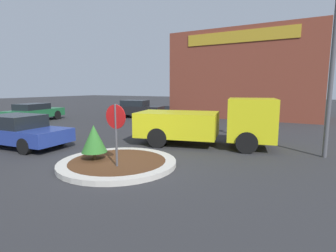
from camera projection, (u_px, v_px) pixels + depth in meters
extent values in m
plane|color=#2D2D30|center=(118.00, 165.00, 8.70)|extent=(120.00, 120.00, 0.00)
cylinder|color=#BCB7AD|center=(118.00, 163.00, 8.68)|extent=(3.87, 3.87, 0.16)
cylinder|color=#4C2D19|center=(118.00, 163.00, 8.68)|extent=(3.18, 3.18, 0.16)
cylinder|color=#4C4C51|center=(116.00, 138.00, 7.95)|extent=(0.07, 0.07, 2.08)
cylinder|color=#B71414|center=(116.00, 117.00, 7.85)|extent=(0.73, 0.03, 0.73)
cylinder|color=brown|center=(95.00, 156.00, 8.79)|extent=(0.08, 0.08, 0.26)
cone|color=#2D6B28|center=(94.00, 139.00, 8.70)|extent=(0.85, 0.85, 0.91)
cube|color=gold|center=(252.00, 119.00, 10.98)|extent=(2.31, 2.41, 1.72)
cube|color=gold|center=(178.00, 124.00, 11.87)|extent=(3.94, 2.89, 1.08)
cube|color=black|center=(269.00, 112.00, 10.75)|extent=(0.46, 1.77, 0.60)
cylinder|color=black|center=(246.00, 134.00, 12.08)|extent=(0.88, 0.42, 0.85)
cylinder|color=black|center=(247.00, 143.00, 10.21)|extent=(0.88, 0.42, 0.85)
cylinder|color=black|center=(170.00, 131.00, 13.06)|extent=(0.88, 0.42, 0.85)
cylinder|color=black|center=(157.00, 138.00, 11.19)|extent=(0.88, 0.42, 0.85)
cube|color=brown|center=(246.00, 75.00, 23.10)|extent=(12.18, 6.00, 7.25)
cube|color=#B28E23|center=(239.00, 36.00, 20.07)|extent=(8.53, 0.08, 0.90)
cube|color=black|center=(137.00, 110.00, 22.50)|extent=(4.60, 2.60, 0.70)
cube|color=black|center=(135.00, 103.00, 22.47)|extent=(2.35, 1.95, 0.50)
cylinder|color=black|center=(155.00, 113.00, 22.91)|extent=(0.71, 0.33, 0.68)
cylinder|color=black|center=(148.00, 115.00, 21.35)|extent=(0.71, 0.33, 0.68)
cylinder|color=black|center=(128.00, 112.00, 23.72)|extent=(0.71, 0.33, 0.68)
cylinder|color=black|center=(119.00, 114.00, 22.17)|extent=(0.71, 0.33, 0.68)
cube|color=navy|center=(20.00, 134.00, 11.36)|extent=(4.60, 2.28, 0.57)
cube|color=black|center=(16.00, 121.00, 11.37)|extent=(2.27, 1.85, 0.54)
cylinder|color=black|center=(60.00, 138.00, 11.63)|extent=(0.66, 0.26, 0.65)
cylinder|color=black|center=(25.00, 146.00, 10.05)|extent=(0.66, 0.26, 0.65)
cylinder|color=black|center=(18.00, 134.00, 12.74)|extent=(0.66, 0.26, 0.65)
cube|color=#1E6638|center=(35.00, 113.00, 20.01)|extent=(2.61, 4.94, 0.61)
cube|color=black|center=(32.00, 107.00, 19.71)|extent=(1.93, 2.50, 0.45)
cylinder|color=black|center=(41.00, 114.00, 21.65)|extent=(0.33, 0.74, 0.72)
cylinder|color=black|center=(57.00, 115.00, 21.18)|extent=(0.33, 0.74, 0.72)
cylinder|color=black|center=(11.00, 118.00, 18.91)|extent=(0.33, 0.74, 0.72)
cylinder|color=black|center=(28.00, 119.00, 18.44)|extent=(0.33, 0.74, 0.72)
cylinder|color=#4C4C51|center=(331.00, 80.00, 9.28)|extent=(0.16, 0.16, 5.63)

